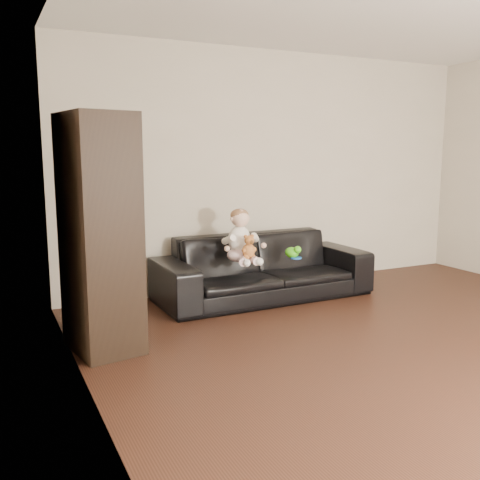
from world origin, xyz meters
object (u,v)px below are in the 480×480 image
cabinet (100,235)px  sofa (263,267)px  toy_blue_disc (296,258)px  toy_rattle (293,255)px  toy_green (292,253)px  teddy_bear (249,247)px  baby (241,239)px

cabinet → sofa: bearing=13.4°
sofa → toy_blue_disc: bearing=-38.8°
toy_blue_disc → toy_rattle: bearing=103.5°
cabinet → toy_rattle: (2.06, 0.61, -0.44)m
toy_green → toy_rattle: size_ratio=2.72×
sofa → toy_rattle: 0.34m
sofa → teddy_bear: (-0.31, -0.28, 0.28)m
sofa → toy_green: 0.34m
baby → toy_blue_disc: bearing=5.6°
cabinet → toy_blue_disc: cabinet is taller
cabinet → toy_green: 2.18m
toy_green → toy_blue_disc: 0.07m
baby → toy_green: bearing=10.4°
sofa → toy_blue_disc: 0.36m
toy_rattle → toy_blue_disc: toy_rattle is taller
teddy_bear → toy_blue_disc: teddy_bear is taller
teddy_bear → toy_blue_disc: 0.61m
sofa → toy_green: sofa is taller
toy_blue_disc → sofa: bearing=142.1°
toy_rattle → sofa: bearing=146.7°
teddy_bear → toy_green: teddy_bear is taller
sofa → toy_rattle: size_ratio=37.18×
teddy_bear → cabinet: bearing=-155.5°
cabinet → baby: bearing=13.9°
baby → teddy_bear: bearing=-72.4°
toy_blue_disc → cabinet: bearing=-164.7°
toy_green → toy_blue_disc: toy_green is taller
teddy_bear → toy_blue_disc: (0.58, 0.07, -0.17)m
teddy_bear → toy_green: size_ratio=1.42×
toy_green → toy_blue_disc: size_ratio=1.45×
baby → teddy_bear: baby is taller
toy_green → toy_blue_disc: (0.02, -0.05, -0.05)m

